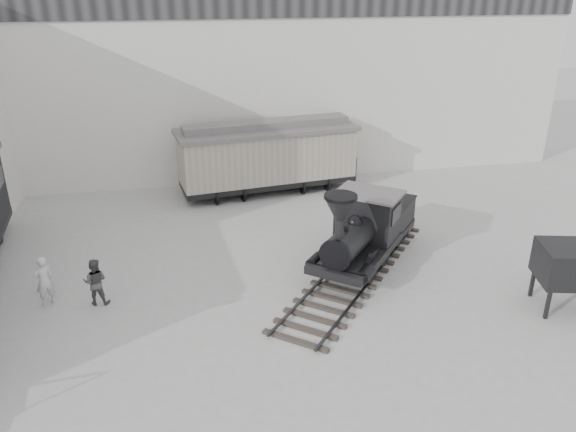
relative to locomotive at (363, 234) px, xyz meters
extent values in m
plane|color=#9E9E9B|center=(-2.73, -3.84, -1.27)|extent=(90.00, 90.00, 0.00)
cube|color=silver|center=(-2.73, 11.16, 4.23)|extent=(34.00, 2.40, 11.00)
cube|color=black|center=(-0.49, -0.60, -1.19)|extent=(7.85, 8.89, 0.17)
cube|color=#2D2D30|center=(-1.08, -0.11, -1.14)|extent=(6.27, 7.59, 0.06)
cube|color=#2D2D30|center=(0.10, -1.08, -1.14)|extent=(6.27, 7.59, 0.06)
cylinder|color=black|center=(-1.47, -0.48, -0.52)|extent=(0.84, 0.98, 1.17)
cylinder|color=black|center=(-0.19, -1.53, -0.52)|extent=(0.84, 0.98, 1.17)
cylinder|color=black|center=(-0.59, 0.58, -0.52)|extent=(0.84, 0.98, 1.17)
cylinder|color=black|center=(0.69, -0.47, -0.52)|extent=(0.84, 0.98, 1.17)
cube|color=black|center=(-0.39, -0.47, -0.39)|extent=(4.07, 4.30, 0.30)
cylinder|color=black|center=(-0.86, -1.05, 0.29)|extent=(2.37, 2.56, 1.06)
cylinder|color=black|center=(-1.47, -1.78, 1.11)|extent=(0.39, 0.39, 0.64)
cone|color=black|center=(-1.47, -1.78, 1.80)|extent=(1.43, 1.43, 0.74)
sphere|color=black|center=(-0.59, -0.72, 0.80)|extent=(0.55, 0.55, 0.55)
cube|color=black|center=(0.22, 0.26, 0.58)|extent=(2.51, 2.42, 1.65)
cube|color=slate|center=(0.22, 0.26, 1.44)|extent=(2.81, 2.72, 0.08)
cube|color=black|center=(1.43, 1.74, -0.01)|extent=(2.82, 2.85, 0.96)
cylinder|color=black|center=(-4.18, 8.08, -0.90)|extent=(1.94, 0.98, 0.74)
cylinder|color=black|center=(0.05, 8.63, -0.90)|extent=(1.94, 0.98, 0.74)
cube|color=black|center=(-2.07, 8.35, -0.72)|extent=(8.59, 3.39, 0.28)
cube|color=#A59F92|center=(-2.07, 8.35, 0.58)|extent=(8.60, 3.49, 2.32)
cube|color=slate|center=(-2.07, 8.35, 1.84)|extent=(8.92, 3.80, 0.19)
cube|color=slate|center=(-2.07, 8.35, 2.10)|extent=(8.06, 2.15, 0.33)
imported|color=silver|center=(-10.84, -0.47, -0.42)|extent=(0.74, 0.68, 1.70)
imported|color=#464646|center=(-9.25, -0.76, -0.48)|extent=(0.85, 0.71, 1.59)
cube|color=black|center=(4.47, -4.52, -0.78)|extent=(0.13, 0.13, 0.99)
cube|color=black|center=(4.80, -3.21, -0.78)|extent=(0.13, 0.13, 0.99)
cube|color=black|center=(5.42, -4.06, 0.30)|extent=(2.32, 2.06, 1.17)
cone|color=black|center=(5.42, -4.06, -0.42)|extent=(1.86, 1.86, 0.45)
camera|label=1|loc=(-6.38, -17.39, 8.52)|focal=35.00mm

